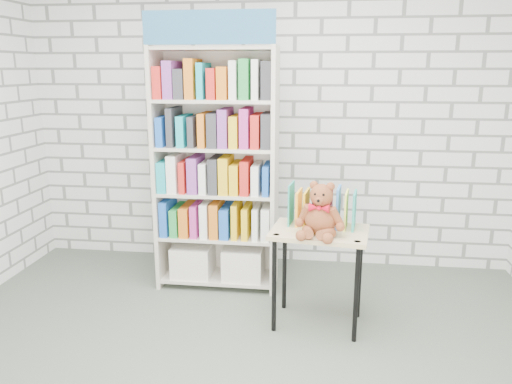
# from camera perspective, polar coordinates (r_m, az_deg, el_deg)

# --- Properties ---
(ground) EXTENTS (4.50, 4.50, 0.00)m
(ground) POSITION_cam_1_polar(r_m,az_deg,el_deg) (3.25, -2.70, -20.52)
(ground) COLOR #4B5648
(ground) RESTS_ON ground
(room_shell) EXTENTS (4.52, 4.02, 2.81)m
(room_shell) POSITION_cam_1_polar(r_m,az_deg,el_deg) (2.68, -3.15, 12.72)
(room_shell) COLOR silver
(room_shell) RESTS_ON ground
(bookshelf) EXTENTS (1.01, 0.39, 2.26)m
(bookshelf) POSITION_cam_1_polar(r_m,az_deg,el_deg) (4.16, -4.52, 2.69)
(bookshelf) COLOR beige
(bookshelf) RESTS_ON ground
(display_table) EXTENTS (0.73, 0.55, 0.73)m
(display_table) POSITION_cam_1_polar(r_m,az_deg,el_deg) (3.60, 7.23, -5.88)
(display_table) COLOR tan
(display_table) RESTS_ON ground
(table_books) EXTENTS (0.49, 0.27, 0.28)m
(table_books) POSITION_cam_1_polar(r_m,az_deg,el_deg) (3.63, 7.58, -1.71)
(table_books) COLOR teal
(table_books) RESTS_ON display_table
(teddy_bear) EXTENTS (0.34, 0.33, 0.37)m
(teddy_bear) POSITION_cam_1_polar(r_m,az_deg,el_deg) (3.42, 7.35, -2.55)
(teddy_bear) COLOR brown
(teddy_bear) RESTS_ON display_table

